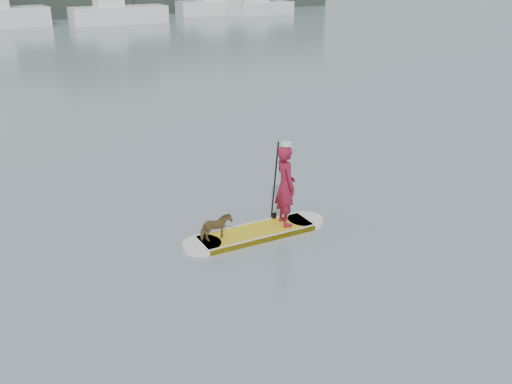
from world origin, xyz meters
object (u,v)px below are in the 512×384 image
sailboat_f (219,5)px  sailboat_g (262,7)px  paddleboard (256,233)px  dog (216,228)px  paddler (285,186)px  sailboat_e (118,13)px

sailboat_f → sailboat_g: bearing=-32.2°
paddleboard → dog: 0.99m
paddleboard → sailboat_f: bearing=66.3°
sailboat_g → paddler: bearing=-128.3°
sailboat_f → sailboat_g: size_ratio=1.27×
dog → sailboat_f: 51.74m
paddleboard → sailboat_e: (12.48, 42.36, 0.82)m
paddleboard → sailboat_e: size_ratio=0.27×
paddleboard → sailboat_g: (27.89, 42.35, 0.69)m
sailboat_f → paddleboard: bearing=-111.4°
paddleboard → sailboat_f: (24.43, 45.18, 0.84)m
paddler → dog: (-1.63, 0.13, -0.62)m
dog → sailboat_f: (25.36, 45.10, 0.50)m
paddleboard → sailboat_f: 51.37m
paddleboard → sailboat_e: sailboat_e is taller
paddler → dog: paddler is taller
dog → sailboat_f: size_ratio=0.05×
sailboat_g → sailboat_e: bearing=174.4°
sailboat_f → paddler: bearing=-110.7°
paddleboard → sailboat_g: sailboat_g is taller
sailboat_g → dog: bearing=-129.9°
paddleboard → sailboat_g: bearing=61.3°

